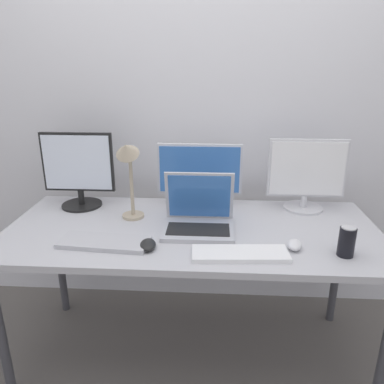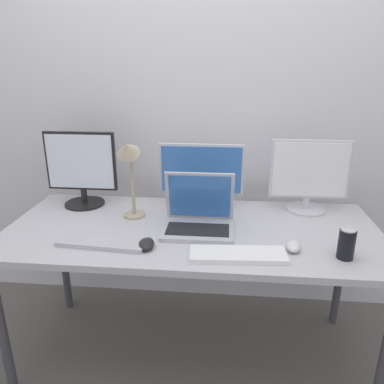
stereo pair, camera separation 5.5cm
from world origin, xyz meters
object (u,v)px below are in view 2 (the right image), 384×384
(laptop_silver, at_px, (199,217))
(desk_lamp, at_px, (129,165))
(mouse_by_keyboard, at_px, (146,244))
(monitor_center, at_px, (201,175))
(soda_can_near_keyboard, at_px, (346,244))
(mouse_by_laptop, at_px, (294,246))
(monitor_right, at_px, (309,176))
(keyboard_aux, at_px, (238,255))
(work_desk, at_px, (192,239))
(monitor_left, at_px, (81,169))
(keyboard_main, at_px, (104,241))

(laptop_silver, height_order, desk_lamp, desk_lamp)
(desk_lamp, bearing_deg, mouse_by_keyboard, -65.15)
(monitor_center, distance_m, soda_can_near_keyboard, 0.81)
(mouse_by_laptop, bearing_deg, mouse_by_keyboard, -165.30)
(soda_can_near_keyboard, bearing_deg, monitor_right, 96.66)
(mouse_by_laptop, bearing_deg, keyboard_aux, -150.22)
(mouse_by_keyboard, bearing_deg, work_desk, 43.84)
(mouse_by_laptop, bearing_deg, desk_lamp, 172.92)
(monitor_left, distance_m, mouse_by_keyboard, 0.67)
(monitor_center, bearing_deg, desk_lamp, -147.22)
(monitor_center, height_order, keyboard_main, monitor_center)
(monitor_right, height_order, mouse_by_laptop, monitor_right)
(mouse_by_laptop, bearing_deg, monitor_center, 143.74)
(mouse_by_laptop, height_order, desk_lamp, desk_lamp)
(keyboard_aux, height_order, mouse_by_laptop, mouse_by_laptop)
(laptop_silver, distance_m, mouse_by_laptop, 0.45)
(mouse_by_keyboard, distance_m, desk_lamp, 0.41)
(keyboard_aux, relative_size, mouse_by_keyboard, 3.71)
(mouse_by_keyboard, relative_size, soda_can_near_keyboard, 0.83)
(work_desk, relative_size, monitor_center, 3.98)
(keyboard_main, height_order, keyboard_aux, same)
(soda_can_near_keyboard, height_order, desk_lamp, desk_lamp)
(mouse_by_keyboard, bearing_deg, soda_can_near_keyboard, -8.40)
(work_desk, relative_size, laptop_silver, 5.43)
(monitor_right, xyz_separation_m, keyboard_main, (-0.95, -0.47, -0.18))
(work_desk, xyz_separation_m, keyboard_main, (-0.37, -0.19, 0.07))
(mouse_by_keyboard, relative_size, mouse_by_laptop, 1.13)
(monitor_left, relative_size, monitor_center, 0.91)
(mouse_by_laptop, distance_m, soda_can_near_keyboard, 0.20)
(monitor_right, relative_size, soda_can_near_keyboard, 3.18)
(work_desk, bearing_deg, desk_lamp, 167.31)
(mouse_by_laptop, relative_size, desk_lamp, 0.22)
(keyboard_aux, bearing_deg, monitor_left, 145.12)
(monitor_center, relative_size, mouse_by_laptop, 4.77)
(keyboard_main, bearing_deg, desk_lamp, 81.05)
(monitor_center, xyz_separation_m, laptop_silver, (0.01, -0.29, -0.12))
(mouse_by_keyboard, bearing_deg, mouse_by_laptop, -4.42)
(keyboard_main, height_order, soda_can_near_keyboard, soda_can_near_keyboard)
(mouse_by_keyboard, bearing_deg, monitor_center, 60.88)
(work_desk, height_order, keyboard_aux, keyboard_aux)
(mouse_by_keyboard, distance_m, soda_can_near_keyboard, 0.81)
(monitor_center, bearing_deg, keyboard_main, -129.63)
(monitor_center, xyz_separation_m, mouse_by_keyboard, (-0.20, -0.50, -0.16))
(monitor_left, height_order, mouse_by_laptop, monitor_left)
(monitor_right, bearing_deg, monitor_left, -178.55)
(laptop_silver, bearing_deg, monitor_center, 91.81)
(monitor_right, bearing_deg, keyboard_aux, -124.42)
(keyboard_main, xyz_separation_m, keyboard_aux, (0.58, -0.07, 0.00))
(monitor_center, bearing_deg, keyboard_aux, -70.71)
(monitor_center, xyz_separation_m, mouse_by_laptop, (0.42, -0.46, -0.16))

